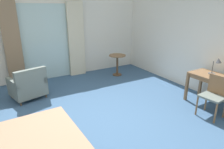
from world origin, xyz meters
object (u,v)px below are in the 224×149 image
at_px(armchair_by_window, 28,86).
at_px(desk_chair, 215,94).
at_px(round_cafe_table, 117,61).
at_px(desk_lamp, 217,63).
at_px(writing_desk, 222,82).

bearing_deg(armchair_by_window, desk_chair, -41.16).
distance_m(desk_chair, round_cafe_table, 3.34).
xyz_separation_m(desk_chair, desk_lamp, (0.50, 0.36, 0.51)).
height_order(desk_chair, desk_lamp, desk_lamp).
xyz_separation_m(writing_desk, round_cafe_table, (-0.78, 3.20, -0.14)).
xyz_separation_m(writing_desk, desk_lamp, (0.08, 0.24, 0.37)).
bearing_deg(desk_chair, writing_desk, 15.58).
height_order(armchair_by_window, round_cafe_table, armchair_by_window).
relative_size(desk_lamp, armchair_by_window, 0.45).
height_order(writing_desk, desk_lamp, desk_lamp).
distance_m(desk_chair, desk_lamp, 0.80).
distance_m(writing_desk, armchair_by_window, 4.62).
bearing_deg(desk_chair, desk_lamp, 35.86).
bearing_deg(round_cafe_table, desk_lamp, -73.78).
xyz_separation_m(desk_lamp, armchair_by_window, (-3.78, 2.51, -0.68)).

